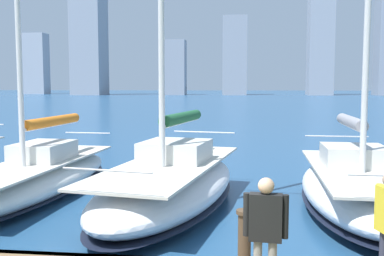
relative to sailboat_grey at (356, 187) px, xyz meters
The scene contains 6 objects.
city_skyline 150.62m from the sailboat_grey, 91.77° to the right, with size 175.28×21.05×47.86m.
sailboat_grey is the anchor object (origin of this frame).
sailboat_forest 5.03m from the sailboat_grey, ahead, with size 4.25×8.55×11.64m.
sailboat_orange 9.37m from the sailboat_grey, ahead, with size 2.98×9.11×9.99m.
person_black_shirt 7.08m from the sailboat_grey, 67.08° to the left, with size 0.59×0.22×1.60m.
mooring_post 6.33m from the sailboat_grey, 61.62° to the left, with size 0.26×0.26×0.91m.
Camera 1 is at (-1.13, 5.63, 3.40)m, focal length 42.00 mm.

